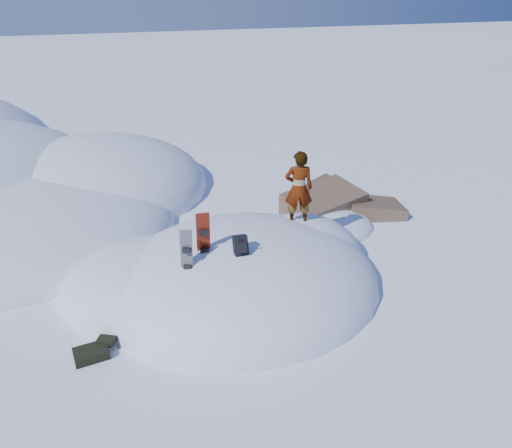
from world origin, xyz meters
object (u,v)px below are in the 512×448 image
object	(u,v)px
person	(299,188)
backpack	(241,245)
snowboard_red	(204,243)
snowboard_dark	(187,260)

from	to	relation	value
person	backpack	bearing A→B (deg)	53.69
snowboard_red	snowboard_dark	size ratio (longest dim) A/B	1.15
snowboard_red	person	bearing A→B (deg)	27.14
snowboard_red	snowboard_dark	distance (m)	0.62
snowboard_red	snowboard_dark	world-z (taller)	snowboard_red
snowboard_dark	backpack	distance (m)	1.23
backpack	person	size ratio (longest dim) A/B	0.26
person	snowboard_dark	bearing A→B (deg)	41.49
snowboard_red	person	world-z (taller)	person
snowboard_red	snowboard_dark	xyz separation A→B (m)	(-0.45, -0.41, -0.14)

